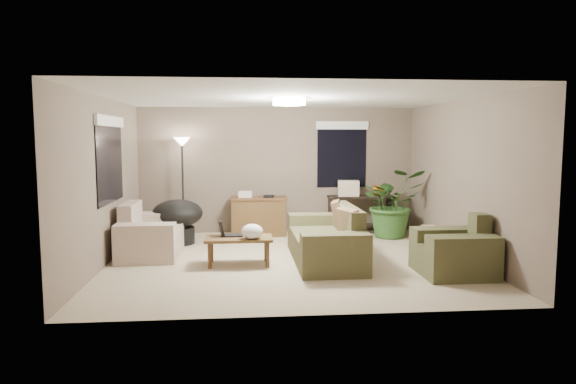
{
  "coord_description": "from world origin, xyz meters",
  "views": [
    {
      "loc": [
        -0.72,
        -7.78,
        1.89
      ],
      "look_at": [
        0.0,
        0.2,
        1.05
      ],
      "focal_mm": 32.0,
      "sensor_mm": 36.0,
      "label": 1
    }
  ],
  "objects": [
    {
      "name": "window_back",
      "position": [
        1.3,
        2.48,
        1.79
      ],
      "size": [
        1.06,
        0.05,
        1.33
      ],
      "color": "black",
      "rests_on": "room_shell"
    },
    {
      "name": "main_sofa",
      "position": [
        0.59,
        -0.06,
        0.29
      ],
      "size": [
        0.95,
        2.2,
        0.85
      ],
      "color": "#49472C",
      "rests_on": "ground"
    },
    {
      "name": "armchair",
      "position": [
        2.23,
        -1.01,
        0.3
      ],
      "size": [
        0.95,
        1.0,
        0.85
      ],
      "color": "#46472B",
      "rests_on": "ground"
    },
    {
      "name": "coffee_table",
      "position": [
        -0.78,
        -0.2,
        0.36
      ],
      "size": [
        1.0,
        0.55,
        0.42
      ],
      "color": "brown",
      "rests_on": "ground"
    },
    {
      "name": "desk",
      "position": [
        -0.4,
        2.13,
        0.38
      ],
      "size": [
        1.1,
        0.5,
        0.75
      ],
      "color": "brown",
      "rests_on": "ground"
    },
    {
      "name": "plastic_bag",
      "position": [
        -0.58,
        -0.35,
        0.53
      ],
      "size": [
        0.39,
        0.36,
        0.22
      ],
      "primitive_type": "ellipsoid",
      "rotation": [
        0.0,
        0.0,
        -0.29
      ],
      "color": "white",
      "rests_on": "coffee_table"
    },
    {
      "name": "throw_pillows",
      "position": [
        0.85,
        -0.06,
        0.65
      ],
      "size": [
        0.36,
        1.4,
        0.47
      ],
      "color": "#8C7251",
      "rests_on": "main_sofa"
    },
    {
      "name": "laptop",
      "position": [
        -0.95,
        -0.1,
        0.48
      ],
      "size": [
        0.38,
        0.24,
        0.24
      ],
      "color": "black",
      "rests_on": "coffee_table"
    },
    {
      "name": "window_left",
      "position": [
        -2.73,
        0.3,
        1.78
      ],
      "size": [
        0.05,
        1.56,
        1.33
      ],
      "color": "black",
      "rests_on": "room_shell"
    },
    {
      "name": "desk_papers",
      "position": [
        -0.56,
        2.12,
        0.8
      ],
      "size": [
        0.7,
        0.29,
        0.12
      ],
      "color": "silver",
      "rests_on": "desk"
    },
    {
      "name": "ceiling_fixture",
      "position": [
        0.0,
        0.0,
        2.44
      ],
      "size": [
        0.5,
        0.5,
        0.1
      ],
      "primitive_type": "cylinder",
      "color": "white",
      "rests_on": "room_shell"
    },
    {
      "name": "papasan_chair",
      "position": [
        -1.88,
        1.46,
        0.47
      ],
      "size": [
        1.09,
        1.09,
        0.8
      ],
      "color": "black",
      "rests_on": "ground"
    },
    {
      "name": "console_table",
      "position": [
        1.64,
        2.2,
        0.44
      ],
      "size": [
        1.3,
        0.4,
        0.75
      ],
      "color": "black",
      "rests_on": "ground"
    },
    {
      "name": "room_shell",
      "position": [
        0.0,
        0.0,
        1.25
      ],
      "size": [
        5.5,
        5.5,
        5.5
      ],
      "color": "#C0AB8E",
      "rests_on": "ground"
    },
    {
      "name": "floor_lamp",
      "position": [
        -1.85,
        2.13,
        1.6
      ],
      "size": [
        0.32,
        0.32,
        1.91
      ],
      "color": "black",
      "rests_on": "ground"
    },
    {
      "name": "loveseat",
      "position": [
        -2.23,
        0.65,
        0.3
      ],
      "size": [
        0.9,
        1.6,
        0.85
      ],
      "color": "beige",
      "rests_on": "ground"
    },
    {
      "name": "pumpkin",
      "position": [
        1.99,
        2.2,
        0.85
      ],
      "size": [
        0.33,
        0.33,
        0.21
      ],
      "primitive_type": "ellipsoid",
      "rotation": [
        0.0,
        0.0,
        -0.4
      ],
      "color": "orange",
      "rests_on": "console_table"
    },
    {
      "name": "houseplant",
      "position": [
        2.15,
        1.72,
        0.52
      ],
      "size": [
        1.19,
        1.32,
        1.03
      ],
      "primitive_type": "imported",
      "color": "#2D5923",
      "rests_on": "ground"
    },
    {
      "name": "cat_scratching_post",
      "position": [
        2.25,
        0.05,
        0.21
      ],
      "size": [
        0.32,
        0.32,
        0.5
      ],
      "color": "tan",
      "rests_on": "ground"
    },
    {
      "name": "cardboard_box",
      "position": [
        1.39,
        2.2,
        0.9
      ],
      "size": [
        0.44,
        0.35,
        0.3
      ],
      "primitive_type": "cube",
      "rotation": [
        0.0,
        0.0,
        -0.13
      ],
      "color": "beige",
      "rests_on": "console_table"
    }
  ]
}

